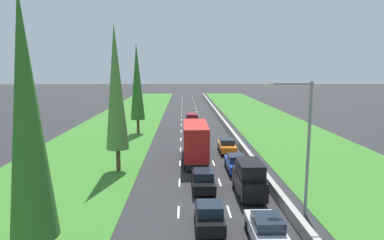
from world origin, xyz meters
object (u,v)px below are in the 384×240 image
at_px(black_van_right_lane, 249,179).
at_px(blue_sedan_right_lane, 236,163).
at_px(silver_sedan_right_lane, 267,230).
at_px(red_hatchback_centre_lane, 194,135).
at_px(red_box_truck_centre_lane, 195,141).
at_px(street_light_mast, 304,139).
at_px(orange_sedan_right_lane, 227,146).
at_px(black_hatchback_centre_lane, 209,216).
at_px(poplar_tree_nearest, 27,118).
at_px(poplar_tree_second, 116,88).
at_px(black_sedan_centre_lane, 203,180).
at_px(maroon_van_centre_lane, 192,122).
at_px(poplar_tree_third, 137,82).

height_order(black_van_right_lane, blue_sedan_right_lane, black_van_right_lane).
distance_m(silver_sedan_right_lane, blue_sedan_right_lane, 13.47).
bearing_deg(black_van_right_lane, red_hatchback_centre_lane, 100.07).
relative_size(red_box_truck_centre_lane, blue_sedan_right_lane, 2.09).
bearing_deg(black_van_right_lane, street_light_mast, -50.72).
distance_m(silver_sedan_right_lane, orange_sedan_right_lane, 20.83).
xyz_separation_m(black_hatchback_centre_lane, street_light_mast, (6.29, 1.81, 4.40)).
bearing_deg(red_box_truck_centre_lane, red_hatchback_centre_lane, 88.51).
bearing_deg(black_hatchback_centre_lane, poplar_tree_nearest, -149.91).
distance_m(black_hatchback_centre_lane, orange_sedan_right_lane, 19.27).
bearing_deg(red_hatchback_centre_lane, poplar_tree_second, -120.46).
bearing_deg(poplar_tree_nearest, blue_sedan_right_lane, 54.18).
xyz_separation_m(silver_sedan_right_lane, street_light_mast, (3.20, 3.69, 4.42)).
distance_m(black_hatchback_centre_lane, blue_sedan_right_lane, 12.09).
bearing_deg(black_hatchback_centre_lane, black_sedan_centre_lane, 89.83).
relative_size(black_hatchback_centre_lane, poplar_tree_second, 0.28).
relative_size(black_hatchback_centre_lane, black_sedan_centre_lane, 0.87).
bearing_deg(red_hatchback_centre_lane, black_hatchback_centre_lane, -89.82).
xyz_separation_m(black_hatchback_centre_lane, red_box_truck_centre_lane, (-0.34, 15.35, 1.35)).
relative_size(red_box_truck_centre_lane, red_hatchback_centre_lane, 2.41).
height_order(silver_sedan_right_lane, maroon_van_centre_lane, maroon_van_centre_lane).
xyz_separation_m(red_hatchback_centre_lane, poplar_tree_second, (-7.79, -13.25, 7.20)).
bearing_deg(maroon_van_centre_lane, black_van_right_lane, -82.29).
height_order(black_hatchback_centre_lane, red_box_truck_centre_lane, red_box_truck_centre_lane).
bearing_deg(maroon_van_centre_lane, red_box_truck_centre_lane, -90.37).
bearing_deg(red_hatchback_centre_lane, maroon_van_centre_lane, 91.15).
relative_size(black_van_right_lane, maroon_van_centre_lane, 1.00).
bearing_deg(street_light_mast, red_box_truck_centre_lane, 116.10).
distance_m(poplar_tree_second, poplar_tree_third, 18.74).
relative_size(black_hatchback_centre_lane, silver_sedan_right_lane, 0.87).
distance_m(blue_sedan_right_lane, poplar_tree_second, 13.47).
distance_m(blue_sedan_right_lane, poplar_tree_third, 23.67).
bearing_deg(black_van_right_lane, black_sedan_centre_lane, 156.37).
height_order(red_box_truck_centre_lane, poplar_tree_third, poplar_tree_third).
relative_size(blue_sedan_right_lane, poplar_tree_third, 0.33).
xyz_separation_m(maroon_van_centre_lane, orange_sedan_right_lane, (3.76, -13.70, -0.59)).
xyz_separation_m(poplar_tree_nearest, poplar_tree_second, (0.50, 16.90, 0.36)).
xyz_separation_m(red_hatchback_centre_lane, poplar_tree_third, (-8.37, 5.48, 6.98)).
bearing_deg(black_van_right_lane, poplar_tree_second, 149.09).
height_order(red_box_truck_centre_lane, maroon_van_centre_lane, red_box_truck_centre_lane).
bearing_deg(red_box_truck_centre_lane, silver_sedan_right_lane, -78.74).
bearing_deg(red_hatchback_centre_lane, poplar_tree_third, 146.82).
distance_m(black_hatchback_centre_lane, black_sedan_centre_lane, 6.76).
bearing_deg(black_sedan_centre_lane, black_van_right_lane, -23.63).
height_order(black_hatchback_centre_lane, black_sedan_centre_lane, black_hatchback_centre_lane).
bearing_deg(red_hatchback_centre_lane, street_light_mast, -74.82).
distance_m(red_box_truck_centre_lane, street_light_mast, 15.38).
height_order(maroon_van_centre_lane, orange_sedan_right_lane, maroon_van_centre_lane).
bearing_deg(maroon_van_centre_lane, orange_sedan_right_lane, -74.67).
bearing_deg(poplar_tree_third, black_van_right_lane, -64.94).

